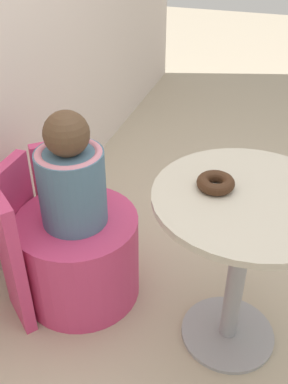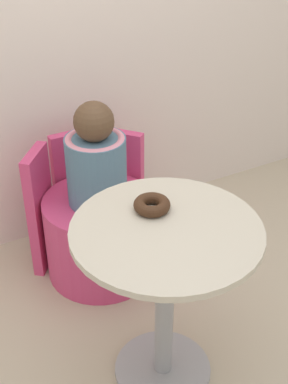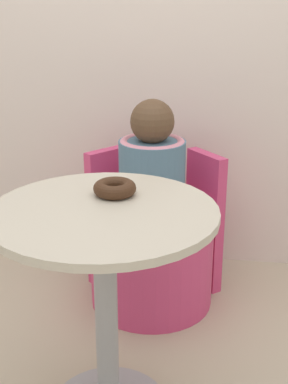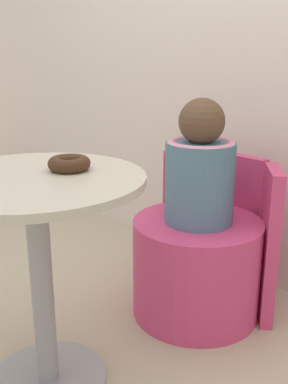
{
  "view_description": "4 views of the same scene",
  "coord_description": "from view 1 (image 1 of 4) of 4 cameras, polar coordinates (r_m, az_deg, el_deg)",
  "views": [
    {
      "loc": [
        -1.35,
        -0.09,
        1.59
      ],
      "look_at": [
        -0.02,
        0.34,
        0.64
      ],
      "focal_mm": 42.0,
      "sensor_mm": 36.0,
      "label": 1
    },
    {
      "loc": [
        -0.82,
        -1.29,
        1.81
      ],
      "look_at": [
        0.05,
        0.3,
        0.65
      ],
      "focal_mm": 50.0,
      "sensor_mm": 36.0,
      "label": 2
    },
    {
      "loc": [
        0.27,
        -1.43,
        1.31
      ],
      "look_at": [
        0.01,
        0.35,
        0.64
      ],
      "focal_mm": 50.0,
      "sensor_mm": 36.0,
      "label": 3
    },
    {
      "loc": [
        1.11,
        -0.68,
        1.07
      ],
      "look_at": [
        0.05,
        0.31,
        0.63
      ],
      "focal_mm": 42.0,
      "sensor_mm": 36.0,
      "label": 4
    }
  ],
  "objects": [
    {
      "name": "tub_chair",
      "position": [
        2.07,
        -8.23,
        -8.11
      ],
      "size": [
        0.54,
        0.54,
        0.42
      ],
      "color": "#D13D70",
      "rests_on": "ground_plane"
    },
    {
      "name": "donut",
      "position": [
        1.57,
        9.09,
        1.17
      ],
      "size": [
        0.13,
        0.13,
        0.04
      ],
      "color": "#3D2314",
      "rests_on": "round_table"
    },
    {
      "name": "booth_backrest",
      "position": [
        2.09,
        -14.04,
        -4.36
      ],
      "size": [
        0.63,
        0.23,
        0.65
      ],
      "color": "#D13D70",
      "rests_on": "ground_plane"
    },
    {
      "name": "child_figure",
      "position": [
        1.81,
        -9.32,
        1.91
      ],
      "size": [
        0.28,
        0.28,
        0.5
      ],
      "color": "slate",
      "rests_on": "tub_chair"
    },
    {
      "name": "ground_plane",
      "position": [
        2.09,
        9.5,
        -16.03
      ],
      "size": [
        12.0,
        12.0,
        0.0
      ],
      "primitive_type": "plane",
      "color": "#B7A88E"
    },
    {
      "name": "round_table",
      "position": [
        1.68,
        12.37,
        -5.92
      ],
      "size": [
        0.67,
        0.67,
        0.73
      ],
      "color": "#99999E",
      "rests_on": "ground_plane"
    }
  ]
}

